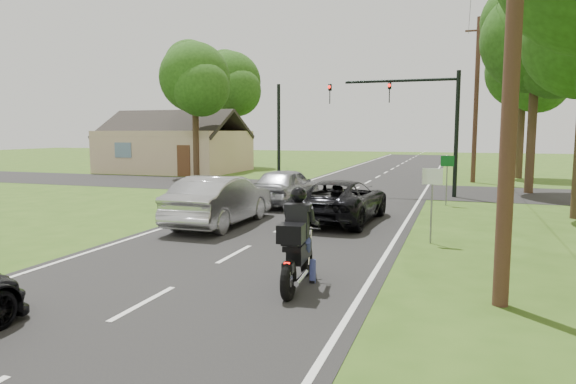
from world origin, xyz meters
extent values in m
plane|color=#305016|center=(0.00, 0.00, 0.00)|extent=(140.00, 140.00, 0.00)
cube|color=black|center=(0.00, 10.00, 0.01)|extent=(8.00, 100.00, 0.01)
cube|color=black|center=(0.00, 16.00, 0.01)|extent=(60.00, 7.00, 0.01)
torus|color=black|center=(2.31, -1.28, 0.36)|extent=(0.21, 0.74, 0.73)
torus|color=black|center=(2.44, -2.92, 0.36)|extent=(0.24, 0.80, 0.79)
cube|color=black|center=(2.37, -1.99, 0.69)|extent=(0.39, 1.07, 0.33)
sphere|color=black|center=(2.34, -1.72, 0.89)|extent=(0.37, 0.37, 0.37)
cube|color=black|center=(2.40, -2.38, 0.89)|extent=(0.42, 0.63, 0.11)
cube|color=#FF0C07|center=(2.45, -3.04, 0.72)|extent=(0.11, 0.04, 0.06)
cylinder|color=silver|center=(2.59, -2.58, 0.34)|extent=(0.17, 0.89, 0.10)
cylinder|color=black|center=(2.33, -1.50, 1.09)|extent=(0.68, 0.10, 0.04)
cube|color=black|center=(2.43, -2.70, 1.22)|extent=(0.52, 0.48, 0.35)
cube|color=black|center=(2.38, -2.16, 1.37)|extent=(0.46, 0.28, 0.66)
sphere|color=black|center=(2.37, -2.08, 1.88)|extent=(0.33, 0.33, 0.33)
cylinder|color=navy|center=(2.11, -1.81, 0.25)|extent=(0.14, 0.14, 0.50)
cylinder|color=navy|center=(2.59, -1.77, 0.25)|extent=(0.14, 0.14, 0.50)
imported|color=black|center=(1.51, 5.69, 0.74)|extent=(2.75, 5.41, 1.46)
imported|color=#A6A6AA|center=(-2.16, 3.64, 0.85)|extent=(1.78, 5.08, 1.67)
imported|color=#9A9CA2|center=(-1.66, 9.01, 0.81)|extent=(2.07, 4.73, 1.59)
cylinder|color=black|center=(5.20, 14.00, 3.00)|extent=(0.20, 0.20, 6.00)
cylinder|color=black|center=(2.50, 14.00, 5.60)|extent=(5.40, 0.14, 0.14)
imported|color=black|center=(2.00, 14.00, 5.05)|extent=(0.16, 0.36, 1.00)
imported|color=black|center=(-1.00, 14.00, 5.05)|extent=(0.16, 0.36, 1.00)
sphere|color=#FF0C07|center=(2.00, 13.82, 5.38)|extent=(0.16, 0.16, 0.16)
sphere|color=#FF0C07|center=(-1.00, 13.82, 5.38)|extent=(0.16, 0.16, 0.16)
cylinder|color=black|center=(-5.20, 18.00, 3.00)|extent=(0.20, 0.20, 6.00)
cylinder|color=#503024|center=(6.20, -2.00, 5.00)|extent=(0.28, 0.28, 10.00)
cylinder|color=#503024|center=(6.20, 22.00, 5.00)|extent=(0.28, 0.28, 10.00)
cube|color=#503024|center=(6.20, 22.00, 9.20)|extent=(1.60, 0.10, 0.10)
cylinder|color=slate|center=(4.70, 3.00, 1.00)|extent=(0.05, 0.05, 2.00)
cube|color=silver|center=(4.70, 2.97, 1.90)|extent=(0.55, 0.04, 0.45)
cylinder|color=slate|center=(4.90, 11.00, 1.00)|extent=(0.05, 0.05, 2.00)
cube|color=#0C591E|center=(4.90, 10.97, 1.90)|extent=(0.55, 0.04, 0.45)
cylinder|color=#332316|center=(8.80, 17.00, 3.50)|extent=(0.44, 0.44, 7.00)
sphere|color=#1D3D10|center=(8.80, 17.00, 7.75)|extent=(5.40, 5.40, 5.40)
sphere|color=#1D3D10|center=(9.70, 16.28, 6.88)|extent=(4.32, 4.32, 4.32)
cylinder|color=#332316|center=(9.20, 26.00, 3.22)|extent=(0.44, 0.44, 6.44)
sphere|color=#1D3D10|center=(9.20, 26.00, 7.13)|extent=(4.95, 4.95, 4.95)
sphere|color=#1D3D10|center=(10.02, 25.34, 6.33)|extent=(3.96, 3.96, 3.96)
cylinder|color=#332316|center=(-12.00, 20.00, 3.08)|extent=(0.44, 0.44, 6.16)
sphere|color=#1D3D10|center=(-12.00, 20.00, 6.82)|extent=(4.80, 4.80, 4.80)
sphere|color=#1D3D10|center=(-11.20, 19.36, 6.05)|extent=(3.84, 3.84, 3.84)
cylinder|color=#332316|center=(-14.00, 30.00, 3.36)|extent=(0.44, 0.44, 6.72)
sphere|color=#1D3D10|center=(-14.00, 30.00, 7.44)|extent=(5.40, 5.40, 5.40)
sphere|color=#1D3D10|center=(-13.10, 29.28, 6.60)|extent=(4.32, 4.32, 4.32)
cube|color=tan|center=(-16.00, 24.00, 1.60)|extent=(10.00, 8.00, 3.20)
cube|color=black|center=(-16.00, 22.00, 3.70)|extent=(10.20, 4.00, 2.29)
cube|color=black|center=(-16.00, 26.00, 3.70)|extent=(10.20, 4.00, 2.29)
camera|label=1|loc=(5.42, -11.79, 3.14)|focal=32.00mm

